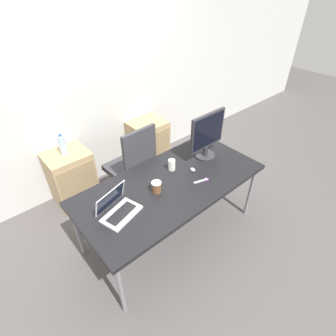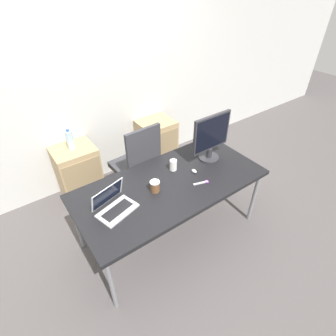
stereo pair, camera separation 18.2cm
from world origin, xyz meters
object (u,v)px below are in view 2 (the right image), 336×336
object	(u,v)px
cabinet_left	(79,172)
cabinet_right	(157,143)
water_bottle	(70,140)
coffee_cup_brown	(155,186)
laptop_center	(114,205)
coffee_cup_white	(173,165)
office_chair	(137,170)
monitor	(211,137)
mouse	(194,171)

from	to	relation	value
cabinet_left	cabinet_right	bearing A→B (deg)	0.00
water_bottle	coffee_cup_brown	distance (m)	1.26
water_bottle	laptop_center	size ratio (longest dim) A/B	0.67
cabinet_left	coffee_cup_white	xyz separation A→B (m)	(0.70, -1.04, 0.44)
office_chair	monitor	distance (m)	1.06
monitor	cabinet_right	bearing A→B (deg)	87.78
coffee_cup_brown	office_chair	bearing A→B (deg)	73.40
laptop_center	mouse	world-z (taller)	laptop_center
monitor	coffee_cup_white	world-z (taller)	monitor
coffee_cup_white	coffee_cup_brown	bearing A→B (deg)	-154.07
coffee_cup_brown	cabinet_right	bearing A→B (deg)	55.95
cabinet_left	coffee_cup_brown	xyz separation A→B (m)	(0.37, -1.20, 0.44)
mouse	office_chair	bearing A→B (deg)	107.58
water_bottle	coffee_cup_brown	bearing A→B (deg)	-73.02
mouse	coffee_cup_white	size ratio (longest dim) A/B	0.52
office_chair	water_bottle	world-z (taller)	office_chair
cabinet_right	laptop_center	size ratio (longest dim) A/B	1.86
monitor	laptop_center	bearing A→B (deg)	-175.59
coffee_cup_brown	mouse	bearing A→B (deg)	0.03
water_bottle	mouse	distance (m)	1.47
office_chair	coffee_cup_brown	bearing A→B (deg)	-106.60
cabinet_right	coffee_cup_brown	bearing A→B (deg)	-124.05
office_chair	laptop_center	xyz separation A→B (m)	(-0.64, -0.77, 0.40)
cabinet_left	cabinet_right	distance (m)	1.18
monitor	mouse	xyz separation A→B (m)	(-0.29, -0.10, -0.25)
office_chair	coffee_cup_white	distance (m)	0.74
cabinet_left	laptop_center	bearing A→B (deg)	-92.16
laptop_center	coffee_cup_white	xyz separation A→B (m)	(0.74, 0.15, 0.01)
mouse	coffee_cup_brown	distance (m)	0.48
cabinet_right	mouse	size ratio (longest dim) A/B	11.60
office_chair	water_bottle	bearing A→B (deg)	144.45
monitor	coffee_cup_brown	bearing A→B (deg)	-172.63
laptop_center	coffee_cup_white	size ratio (longest dim) A/B	3.23
coffee_cup_white	coffee_cup_brown	size ratio (longest dim) A/B	1.05
water_bottle	monitor	xyz separation A→B (m)	(1.14, -1.11, 0.17)
cabinet_left	laptop_center	world-z (taller)	laptop_center
cabinet_left	coffee_cup_brown	size ratio (longest dim) A/B	6.35
laptop_center	coffee_cup_white	distance (m)	0.76
cabinet_left	mouse	xyz separation A→B (m)	(0.85, -1.20, 0.40)
cabinet_right	office_chair	bearing A→B (deg)	-143.75
office_chair	cabinet_right	xyz separation A→B (m)	(0.58, 0.43, -0.03)
laptop_center	mouse	bearing A→B (deg)	-0.53
water_bottle	monitor	size ratio (longest dim) A/B	0.50
office_chair	laptop_center	world-z (taller)	office_chair
laptop_center	water_bottle	bearing A→B (deg)	87.85
mouse	cabinet_left	bearing A→B (deg)	125.11
cabinet_left	coffee_cup_white	world-z (taller)	coffee_cup_white
office_chair	cabinet_left	xyz separation A→B (m)	(-0.60, 0.43, -0.03)
cabinet_right	laptop_center	bearing A→B (deg)	-135.74
monitor	coffee_cup_white	bearing A→B (deg)	171.98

